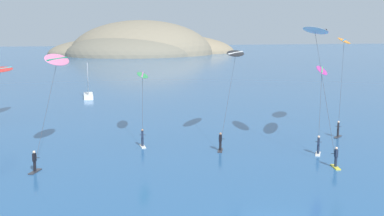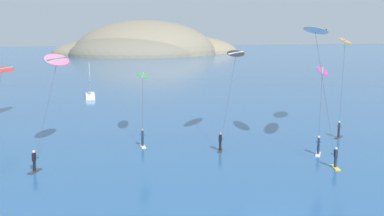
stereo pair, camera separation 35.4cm
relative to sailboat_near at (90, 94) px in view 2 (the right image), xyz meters
name	(u,v)px [view 2 (the right image)]	position (x,y,z in m)	size (l,w,h in m)	color
headland_island	(142,54)	(25.32, 134.12, -0.64)	(85.16, 61.04, 29.63)	#7A705B
sailboat_near	(90,94)	(0.00, 0.00, 0.00)	(1.44, 5.89, 5.70)	white
kitesurfer_red	(1,72)	(-10.71, -16.81, 5.15)	(3.38, 6.40, 6.47)	silver
kitesurfer_black	(235,61)	(13.33, -33.80, 7.25)	(5.25, 7.73, 8.97)	#2D2D33
kitesurfer_magenta	(322,76)	(20.80, -37.38, 5.98)	(4.71, 7.64, 7.53)	silver
kitesurfer_orange	(345,48)	(25.91, -32.48, 8.33)	(4.52, 5.97, 10.14)	#2D2D33
kitesurfer_pink	(56,68)	(-3.43, -36.01, 7.09)	(3.76, 8.22, 8.94)	#2D2D33
kitesurfer_green	(143,81)	(4.69, -30.76, 5.16)	(1.90, 7.31, 6.69)	silver
kitesurfer_white	(317,39)	(18.92, -39.62, 9.42)	(2.14, 9.46, 11.28)	yellow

